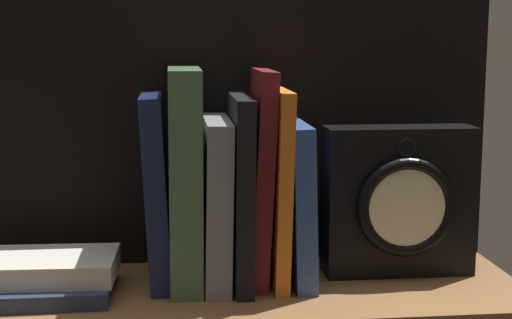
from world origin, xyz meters
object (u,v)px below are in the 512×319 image
object	(u,v)px
book_maroon_dawkins	(259,177)
framed_clock	(399,201)
book_stack_side	(38,277)
book_black_skeptic	(240,189)
book_navy_bierce	(156,190)
book_blue_modern	(296,201)
book_orange_pandolfini	(277,185)
book_gray_chess	(216,201)
book_green_romantic	(185,177)

from	to	relation	value
book_maroon_dawkins	framed_clock	distance (cm)	17.85
book_stack_side	book_black_skeptic	bearing A→B (deg)	7.19
book_navy_bierce	framed_clock	distance (cm)	29.89
book_blue_modern	book_orange_pandolfini	bearing A→B (deg)	180.00
book_gray_chess	framed_clock	world-z (taller)	book_gray_chess
book_black_skeptic	book_orange_pandolfini	bearing A→B (deg)	0.00
book_orange_pandolfini	framed_clock	distance (cm)	15.52
book_maroon_dawkins	book_blue_modern	distance (cm)	5.51
framed_clock	book_green_romantic	bearing A→B (deg)	-179.01
book_maroon_dawkins	book_stack_side	distance (cm)	28.25
framed_clock	book_stack_side	size ratio (longest dim) A/B	0.99
book_maroon_dawkins	book_black_skeptic	bearing A→B (deg)	180.00
book_blue_modern	book_gray_chess	bearing A→B (deg)	180.00
book_green_romantic	book_stack_side	size ratio (longest dim) A/B	1.38
book_gray_chess	book_maroon_dawkins	xyz separation A→B (cm)	(5.24, 0.00, 2.88)
book_orange_pandolfini	book_blue_modern	distance (cm)	3.09
framed_clock	book_blue_modern	bearing A→B (deg)	-177.98
book_navy_bierce	book_maroon_dawkins	distance (cm)	12.41
book_navy_bierce	book_maroon_dawkins	world-z (taller)	book_maroon_dawkins
book_stack_side	book_gray_chess	bearing A→B (deg)	8.16
book_gray_chess	book_blue_modern	world-z (taller)	book_gray_chess
book_navy_bierce	book_black_skeptic	xyz separation A→B (cm)	(9.94, 0.00, -0.07)
book_black_skeptic	book_stack_side	xyz separation A→B (cm)	(-23.60, -2.98, -9.16)
book_gray_chess	framed_clock	bearing A→B (deg)	1.15
book_black_skeptic	book_stack_side	bearing A→B (deg)	-172.81
book_gray_chess	book_blue_modern	xyz separation A→B (cm)	(9.76, 0.00, -0.26)
book_green_romantic	book_black_skeptic	world-z (taller)	book_green_romantic
book_black_skeptic	framed_clock	world-z (taller)	book_black_skeptic
book_black_skeptic	book_gray_chess	bearing A→B (deg)	180.00
book_orange_pandolfini	book_stack_side	distance (cm)	29.87
book_maroon_dawkins	book_stack_side	size ratio (longest dim) A/B	1.37
book_orange_pandolfini	framed_clock	bearing A→B (deg)	1.71
book_navy_bierce	book_orange_pandolfini	size ratio (longest dim) A/B	0.97
book_maroon_dawkins	book_blue_modern	world-z (taller)	book_maroon_dawkins
book_gray_chess	framed_clock	size ratio (longest dim) A/B	1.07
book_green_romantic	framed_clock	bearing A→B (deg)	0.99
book_gray_chess	book_maroon_dawkins	distance (cm)	5.97
book_black_skeptic	book_maroon_dawkins	size ratio (longest dim) A/B	0.88
book_green_romantic	book_orange_pandolfini	xyz separation A→B (cm)	(11.07, 0.00, -1.25)
book_navy_bierce	book_blue_modern	distance (cm)	16.94
book_green_romantic	book_maroon_dawkins	distance (cm)	8.91
book_gray_chess	framed_clock	distance (cm)	22.74
book_black_skeptic	framed_clock	size ratio (longest dim) A/B	1.22
book_gray_chess	book_blue_modern	distance (cm)	9.77
book_navy_bierce	framed_clock	world-z (taller)	book_navy_bierce
book_gray_chess	book_blue_modern	bearing A→B (deg)	0.00
book_gray_chess	book_orange_pandolfini	world-z (taller)	book_orange_pandolfini
book_navy_bierce	book_gray_chess	distance (cm)	7.24
book_navy_bierce	book_stack_side	size ratio (longest dim) A/B	1.21
book_green_romantic	book_blue_modern	world-z (taller)	book_green_romantic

